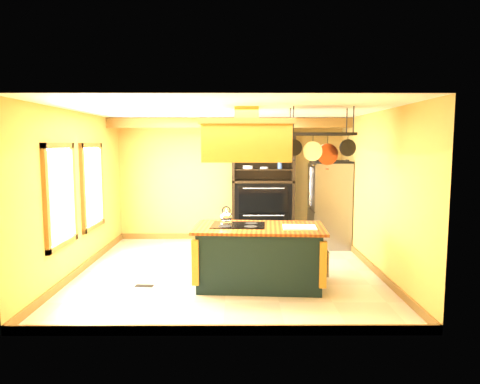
{
  "coord_description": "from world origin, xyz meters",
  "views": [
    {
      "loc": [
        0.19,
        -7.13,
        2.16
      ],
      "look_at": [
        0.21,
        0.3,
        1.33
      ],
      "focal_mm": 32.0,
      "sensor_mm": 36.0,
      "label": 1
    }
  ],
  "objects_px": {
    "range_hood": "(246,139)",
    "kitchen_island": "(259,255)",
    "pot_rack": "(321,140)",
    "refrigerator": "(329,206)",
    "hutch": "(263,201)"
  },
  "relations": [
    {
      "from": "range_hood",
      "to": "pot_rack",
      "type": "xyz_separation_m",
      "value": [
        1.1,
        0.0,
        -0.02
      ]
    },
    {
      "from": "pot_rack",
      "to": "refrigerator",
      "type": "bearing_deg",
      "value": 74.82
    },
    {
      "from": "range_hood",
      "to": "kitchen_island",
      "type": "bearing_deg",
      "value": 0.24
    },
    {
      "from": "kitchen_island",
      "to": "range_hood",
      "type": "xyz_separation_m",
      "value": [
        -0.2,
        -0.0,
        1.77
      ]
    },
    {
      "from": "kitchen_island",
      "to": "range_hood",
      "type": "bearing_deg",
      "value": -175.89
    },
    {
      "from": "pot_rack",
      "to": "range_hood",
      "type": "bearing_deg",
      "value": -179.86
    },
    {
      "from": "pot_rack",
      "to": "hutch",
      "type": "relative_size",
      "value": 0.42
    },
    {
      "from": "kitchen_island",
      "to": "pot_rack",
      "type": "distance_m",
      "value": 1.97
    },
    {
      "from": "kitchen_island",
      "to": "range_hood",
      "type": "height_order",
      "value": "range_hood"
    },
    {
      "from": "hutch",
      "to": "range_hood",
      "type": "bearing_deg",
      "value": -97.89
    },
    {
      "from": "refrigerator",
      "to": "hutch",
      "type": "height_order",
      "value": "hutch"
    },
    {
      "from": "pot_rack",
      "to": "kitchen_island",
      "type": "bearing_deg",
      "value": -179.88
    },
    {
      "from": "range_hood",
      "to": "pot_rack",
      "type": "distance_m",
      "value": 1.1
    },
    {
      "from": "hutch",
      "to": "kitchen_island",
      "type": "bearing_deg",
      "value": -94.15
    },
    {
      "from": "pot_rack",
      "to": "refrigerator",
      "type": "distance_m",
      "value": 2.97
    }
  ]
}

